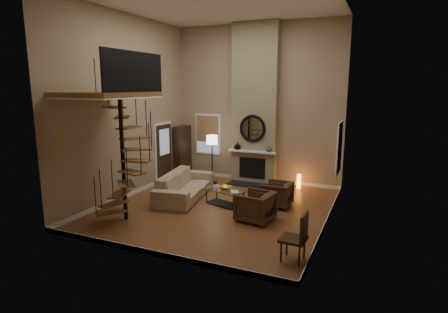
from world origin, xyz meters
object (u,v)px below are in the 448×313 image
at_px(hutch, 181,152).
at_px(armchair_far, 258,207).
at_px(sofa, 185,185).
at_px(floor_lamp, 212,144).
at_px(side_chair, 298,236).
at_px(armchair_near, 280,195).
at_px(accent_lamp, 299,181).
at_px(coffee_table, 225,195).

bearing_deg(hutch, armchair_far, -38.41).
height_order(hutch, sofa, hutch).
distance_m(floor_lamp, side_chair, 6.21).
distance_m(sofa, armchair_near, 2.91).
relative_size(armchair_near, floor_lamp, 0.46).
relative_size(hutch, armchair_near, 2.42).
distance_m(sofa, side_chair, 4.91).
bearing_deg(sofa, armchair_far, -119.56).
height_order(hutch, armchair_far, hutch).
relative_size(sofa, accent_lamp, 5.74).
bearing_deg(side_chair, armchair_far, 128.22).
height_order(sofa, armchair_far, sofa).
bearing_deg(accent_lamp, side_chair, -78.09).
bearing_deg(side_chair, sofa, 146.27).
relative_size(hutch, sofa, 0.70).
bearing_deg(floor_lamp, side_chair, -48.76).
bearing_deg(side_chair, accent_lamp, 101.91).
xyz_separation_m(armchair_near, armchair_far, (-0.21, -1.30, 0.00)).
height_order(armchair_far, accent_lamp, armchair_far).
relative_size(sofa, armchair_near, 3.46).
bearing_deg(armchair_far, accent_lamp, -177.25).
bearing_deg(coffee_table, side_chair, -43.95).
height_order(floor_lamp, accent_lamp, floor_lamp).
bearing_deg(armchair_near, armchair_far, -7.60).
distance_m(sofa, armchair_far, 2.85).
distance_m(accent_lamp, side_chair, 5.27).
height_order(armchair_near, floor_lamp, floor_lamp).
bearing_deg(armchair_far, side_chair, 46.26).
xyz_separation_m(coffee_table, floor_lamp, (-1.37, 2.03, 1.13)).
bearing_deg(side_chair, floor_lamp, 131.24).
distance_m(sofa, accent_lamp, 3.85).
height_order(coffee_table, side_chair, side_chair).
distance_m(armchair_near, coffee_table, 1.57).
bearing_deg(side_chair, coffee_table, 136.05).
bearing_deg(hutch, coffee_table, -40.87).
bearing_deg(coffee_table, hutch, 139.13).
distance_m(hutch, accent_lamp, 4.52).
distance_m(armchair_near, floor_lamp, 3.42).
bearing_deg(accent_lamp, armchair_far, -95.30).
bearing_deg(armchair_near, coffee_table, -70.35).
xyz_separation_m(floor_lamp, side_chair, (4.05, -4.62, -0.89)).
bearing_deg(accent_lamp, hutch, -179.02).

